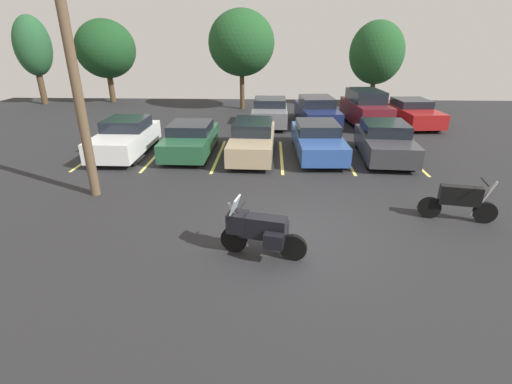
{
  "coord_description": "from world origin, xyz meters",
  "views": [
    {
      "loc": [
        -0.74,
        -8.58,
        4.97
      ],
      "look_at": [
        -1.12,
        1.07,
        0.83
      ],
      "focal_mm": 26.21,
      "sensor_mm": 36.0,
      "label": 1
    }
  ],
  "objects_px": {
    "motorcycle_touring": "(259,230)",
    "car_tan": "(253,139)",
    "utility_pole": "(68,42)",
    "car_far_red": "(412,113)",
    "car_far_maroon": "(365,108)",
    "car_green": "(191,139)",
    "motorcycle_second": "(459,201)",
    "car_white": "(126,138)",
    "car_far_navy": "(317,111)",
    "car_far_grey": "(270,112)",
    "car_blue": "(318,139)",
    "car_charcoal": "(385,141)"
  },
  "relations": [
    {
      "from": "car_charcoal",
      "to": "car_far_grey",
      "type": "height_order",
      "value": "car_far_grey"
    },
    {
      "from": "motorcycle_touring",
      "to": "car_far_maroon",
      "type": "distance_m",
      "value": 15.14
    },
    {
      "from": "car_far_maroon",
      "to": "motorcycle_touring",
      "type": "bearing_deg",
      "value": -111.91
    },
    {
      "from": "motorcycle_touring",
      "to": "car_tan",
      "type": "xyz_separation_m",
      "value": [
        -0.53,
        7.98,
        0.03
      ]
    },
    {
      "from": "motorcycle_second",
      "to": "utility_pole",
      "type": "distance_m",
      "value": 11.95
    },
    {
      "from": "car_tan",
      "to": "car_far_maroon",
      "type": "bearing_deg",
      "value": 44.45
    },
    {
      "from": "motorcycle_touring",
      "to": "car_far_navy",
      "type": "distance_m",
      "value": 14.57
    },
    {
      "from": "motorcycle_touring",
      "to": "car_tan",
      "type": "relative_size",
      "value": 0.43
    },
    {
      "from": "motorcycle_touring",
      "to": "car_white",
      "type": "bearing_deg",
      "value": 127.43
    },
    {
      "from": "car_tan",
      "to": "car_far_maroon",
      "type": "height_order",
      "value": "car_far_maroon"
    },
    {
      "from": "car_far_maroon",
      "to": "car_green",
      "type": "bearing_deg",
      "value": -146.26
    },
    {
      "from": "car_blue",
      "to": "car_far_maroon",
      "type": "bearing_deg",
      "value": 60.13
    },
    {
      "from": "motorcycle_touring",
      "to": "car_charcoal",
      "type": "height_order",
      "value": "car_charcoal"
    },
    {
      "from": "car_blue",
      "to": "utility_pole",
      "type": "height_order",
      "value": "utility_pole"
    },
    {
      "from": "car_white",
      "to": "car_charcoal",
      "type": "xyz_separation_m",
      "value": [
        11.17,
        -0.18,
        0.0
      ]
    },
    {
      "from": "car_far_maroon",
      "to": "car_far_navy",
      "type": "bearing_deg",
      "value": 175.27
    },
    {
      "from": "car_green",
      "to": "car_far_navy",
      "type": "relative_size",
      "value": 0.86
    },
    {
      "from": "car_blue",
      "to": "car_white",
      "type": "bearing_deg",
      "value": -178.66
    },
    {
      "from": "car_tan",
      "to": "car_charcoal",
      "type": "bearing_deg",
      "value": -1.89
    },
    {
      "from": "utility_pole",
      "to": "car_white",
      "type": "bearing_deg",
      "value": 97.07
    },
    {
      "from": "car_tan",
      "to": "car_far_navy",
      "type": "distance_m",
      "value": 7.17
    },
    {
      "from": "car_far_maroon",
      "to": "utility_pole",
      "type": "distance_m",
      "value": 15.87
    },
    {
      "from": "car_far_maroon",
      "to": "car_charcoal",
      "type": "bearing_deg",
      "value": -95.4
    },
    {
      "from": "motorcycle_second",
      "to": "car_white",
      "type": "relative_size",
      "value": 0.46
    },
    {
      "from": "car_green",
      "to": "car_tan",
      "type": "height_order",
      "value": "car_tan"
    },
    {
      "from": "car_far_navy",
      "to": "utility_pole",
      "type": "distance_m",
      "value": 14.3
    },
    {
      "from": "car_green",
      "to": "utility_pole",
      "type": "bearing_deg",
      "value": -116.24
    },
    {
      "from": "car_far_red",
      "to": "utility_pole",
      "type": "xyz_separation_m",
      "value": [
        -13.94,
        -10.73,
        4.02
      ]
    },
    {
      "from": "car_white",
      "to": "car_far_grey",
      "type": "xyz_separation_m",
      "value": [
        6.29,
        5.92,
        0.0
      ]
    },
    {
      "from": "car_blue",
      "to": "utility_pole",
      "type": "bearing_deg",
      "value": -148.91
    },
    {
      "from": "car_white",
      "to": "car_far_maroon",
      "type": "bearing_deg",
      "value": 27.27
    },
    {
      "from": "car_blue",
      "to": "car_far_maroon",
      "type": "relative_size",
      "value": 1.07
    },
    {
      "from": "motorcycle_second",
      "to": "car_far_red",
      "type": "xyz_separation_m",
      "value": [
        2.81,
        12.15,
        0.1
      ]
    },
    {
      "from": "car_green",
      "to": "car_far_grey",
      "type": "relative_size",
      "value": 1.0
    },
    {
      "from": "car_white",
      "to": "utility_pole",
      "type": "height_order",
      "value": "utility_pole"
    },
    {
      "from": "car_charcoal",
      "to": "utility_pole",
      "type": "distance_m",
      "value": 12.14
    },
    {
      "from": "car_far_grey",
      "to": "car_far_maroon",
      "type": "bearing_deg",
      "value": 1.49
    },
    {
      "from": "motorcycle_second",
      "to": "car_far_red",
      "type": "relative_size",
      "value": 0.44
    },
    {
      "from": "motorcycle_second",
      "to": "car_white",
      "type": "bearing_deg",
      "value": 153.02
    },
    {
      "from": "car_far_grey",
      "to": "motorcycle_touring",
      "type": "bearing_deg",
      "value": -90.72
    },
    {
      "from": "car_far_grey",
      "to": "car_tan",
      "type": "bearing_deg",
      "value": -96.81
    },
    {
      "from": "car_far_red",
      "to": "car_white",
      "type": "bearing_deg",
      "value": -156.84
    },
    {
      "from": "car_far_maroon",
      "to": "car_far_red",
      "type": "xyz_separation_m",
      "value": [
        2.74,
        0.14,
        -0.26
      ]
    },
    {
      "from": "car_charcoal",
      "to": "utility_pole",
      "type": "relative_size",
      "value": 0.47
    },
    {
      "from": "utility_pole",
      "to": "car_far_maroon",
      "type": "bearing_deg",
      "value": 43.39
    },
    {
      "from": "car_white",
      "to": "car_far_red",
      "type": "xyz_separation_m",
      "value": [
        14.5,
        6.2,
        -0.03
      ]
    },
    {
      "from": "car_white",
      "to": "utility_pole",
      "type": "xyz_separation_m",
      "value": [
        0.56,
        -4.53,
        3.99
      ]
    },
    {
      "from": "car_white",
      "to": "car_blue",
      "type": "distance_m",
      "value": 8.4
    },
    {
      "from": "utility_pole",
      "to": "motorcycle_touring",
      "type": "bearing_deg",
      "value": -31.93
    },
    {
      "from": "motorcycle_second",
      "to": "car_charcoal",
      "type": "distance_m",
      "value": 5.79
    }
  ]
}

